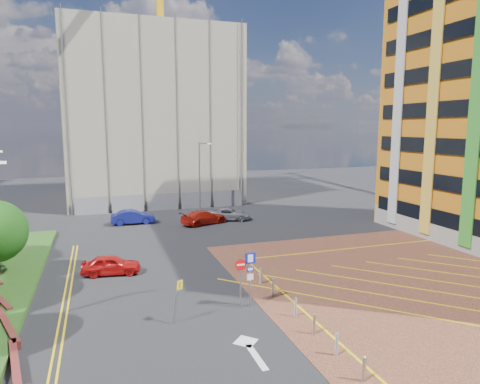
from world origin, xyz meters
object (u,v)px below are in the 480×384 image
warning_sign (177,296)px  car_red_left (111,265)px  sign_cluster (247,273)px  car_silver_back (228,214)px  lamp_back (200,174)px  car_red_back (204,217)px  car_blue_back (133,217)px

warning_sign → car_red_left: 9.11m
sign_cluster → car_silver_back: size_ratio=0.70×
lamp_back → car_red_back: 7.64m
car_blue_back → car_silver_back: bearing=-97.2°
car_red_back → car_silver_back: size_ratio=1.06×
car_red_left → car_blue_back: car_blue_back is taller
lamp_back → sign_cluster: (-3.78, -27.02, -2.41)m
car_red_back → lamp_back: bearing=-30.0°
sign_cluster → warning_sign: 4.04m
warning_sign → car_silver_back: bearing=67.1°
lamp_back → car_red_back: size_ratio=1.66×
car_blue_back → car_red_back: 7.19m
car_red_back → car_red_left: bearing=123.9°
warning_sign → car_red_back: warning_sign is taller
car_red_left → car_red_back: bearing=-29.2°
sign_cluster → car_red_back: sign_cluster is taller
warning_sign → car_blue_back: bearing=90.8°
warning_sign → car_blue_back: 23.53m
car_blue_back → car_silver_back: (9.72, -1.27, -0.08)m
lamp_back → car_silver_back: size_ratio=1.75×
warning_sign → car_blue_back: size_ratio=0.52×
lamp_back → car_red_left: 22.24m
car_red_left → car_red_back: car_red_back is taller
car_silver_back → car_red_back: bearing=127.1°
warning_sign → car_silver_back: size_ratio=0.49×
lamp_back → warning_sign: bearing=-105.5°
lamp_back → car_red_left: bearing=-119.0°
car_blue_back → car_red_back: car_blue_back is taller
warning_sign → car_blue_back: (-0.33, 23.51, -0.71)m
car_blue_back → car_red_back: bearing=-108.6°
warning_sign → car_red_left: (-2.91, 8.60, -0.78)m
car_silver_back → sign_cluster: bearing=-177.2°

